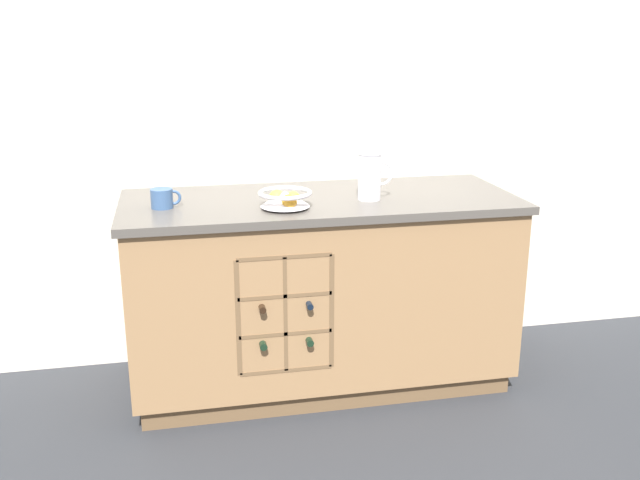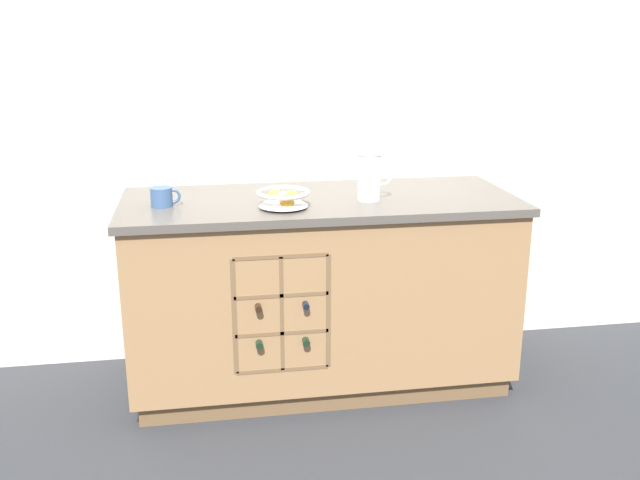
{
  "view_description": "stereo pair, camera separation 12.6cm",
  "coord_description": "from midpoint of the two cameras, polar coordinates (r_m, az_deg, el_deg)",
  "views": [
    {
      "loc": [
        -0.62,
        -2.98,
        1.6
      ],
      "look_at": [
        0.0,
        0.0,
        0.69
      ],
      "focal_mm": 40.0,
      "sensor_mm": 36.0,
      "label": 1
    },
    {
      "loc": [
        -0.5,
        -3.0,
        1.6
      ],
      "look_at": [
        0.0,
        0.0,
        0.69
      ],
      "focal_mm": 40.0,
      "sensor_mm": 36.0,
      "label": 2
    }
  ],
  "objects": [
    {
      "name": "ground_plane",
      "position": [
        3.44,
        1.07,
        -11.04
      ],
      "size": [
        14.0,
        14.0,
        0.0
      ],
      "primitive_type": "plane",
      "color": "#2D3035"
    },
    {
      "name": "fruit_bowl",
      "position": [
        2.94,
        -1.73,
        3.43
      ],
      "size": [
        0.22,
        0.22,
        0.08
      ],
      "color": "silver",
      "rests_on": "kitchen_island"
    },
    {
      "name": "back_wall",
      "position": [
        3.45,
        -0.04,
        11.29
      ],
      "size": [
        4.4,
        0.06,
        2.55
      ],
      "primitive_type": "cube",
      "color": "silver",
      "rests_on": "ground_plane"
    },
    {
      "name": "kitchen_island",
      "position": [
        3.25,
        1.07,
        -4.08
      ],
      "size": [
        1.73,
        0.72,
        0.88
      ],
      "color": "brown",
      "rests_on": "ground_plane"
    },
    {
      "name": "ceramic_mug",
      "position": [
        3.03,
        -11.34,
        3.39
      ],
      "size": [
        0.12,
        0.09,
        0.08
      ],
      "color": "#385684",
      "rests_on": "kitchen_island"
    },
    {
      "name": "white_pitcher",
      "position": [
        3.08,
        5.19,
        5.15
      ],
      "size": [
        0.16,
        0.11,
        0.2
      ],
      "color": "white",
      "rests_on": "kitchen_island"
    }
  ]
}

